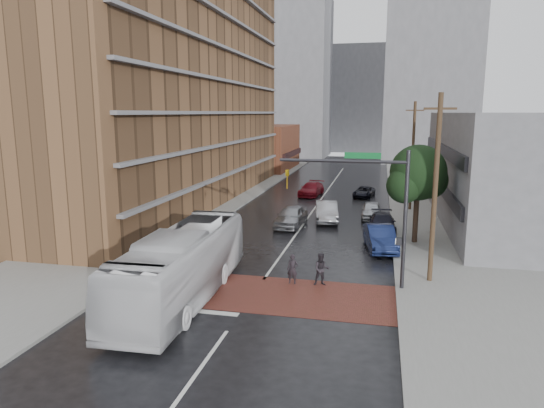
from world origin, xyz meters
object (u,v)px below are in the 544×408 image
Objects in this scene: car_parked_near at (380,238)px; car_parked_mid at (382,223)px; pedestrian_a at (292,269)px; car_parked_far at (371,210)px; transit_bus at (183,265)px; pedestrian_b at (322,270)px; car_travel_b at (327,211)px; car_travel_a at (291,216)px; suv_travel at (364,192)px; car_travel_c at (311,189)px.

car_parked_mid is at bearing 79.20° from car_parked_near.
car_parked_far is (3.73, 17.49, -0.09)m from pedestrian_a.
transit_bus is 7.25m from pedestrian_b.
car_parked_near is (2.98, 7.64, -0.06)m from pedestrian_b.
transit_bus is at bearing -141.25° from pedestrian_a.
car_parked_near is (4.45, -7.85, -0.02)m from car_travel_b.
car_travel_a reaches higher than car_parked_near.
pedestrian_b is at bearing 25.92° from transit_bus.
suv_travel is at bearing 85.74° from car_parked_near.
transit_bus is 14.46m from car_parked_near.
car_travel_a is 3.63m from car_travel_b.
pedestrian_b is at bearing 7.95° from pedestrian_a.
car_travel_a reaches higher than car_parked_mid.
pedestrian_a is 28.42m from suv_travel.
pedestrian_b is 0.37× the size of car_parked_mid.
car_parked_near is at bearing -62.53° from car_travel_c.
car_travel_a is (2.34, 16.26, -0.89)m from transit_bus.
car_parked_mid is (9.48, 16.22, -1.04)m from transit_bus.
suv_travel is 0.96× the size of car_parked_far.
pedestrian_a is 0.92× the size of pedestrian_b.
car_travel_b is 1.01× the size of car_travel_c.
pedestrian_b is 13.51m from car_travel_a.
pedestrian_a is at bearing 32.22° from transit_bus.
car_parked_mid is at bearing 3.75° from car_travel_a.
pedestrian_a is 15.57m from car_travel_b.
car_parked_near is (7.50, -20.21, 0.09)m from car_travel_c.
car_parked_far reaches higher than suv_travel.
pedestrian_b is at bearing -83.06° from suv_travel.
pedestrian_a reaches higher than car_parked_mid.
car_parked_far is (8.55, 20.76, -1.01)m from transit_bus.
transit_bus is at bearing -94.12° from car_travel_a.
car_travel_b is 4.13m from car_parked_far.
pedestrian_b reaches higher than car_travel_a.
car_travel_b is at bearing 73.51° from transit_bus.
car_travel_b is 1.24× the size of suv_travel.
car_travel_a is at bearing 105.40° from pedestrian_a.
transit_bus reaches higher than car_parked_mid.
pedestrian_b is at bearing -98.31° from car_parked_far.
car_parked_far is at bearing 40.02° from car_travel_a.
pedestrian_a is 28.10m from car_travel_c.
pedestrian_b reaches higher than car_parked_mid.
car_parked_near is at bearing -86.48° from car_parked_far.
car_parked_far is at bearing 65.68° from transit_bus.
suv_travel is (5.68, 0.35, -0.16)m from car_travel_c.
transit_bus is at bearing -165.51° from pedestrian_b.
car_travel_b is 5.29m from car_parked_mid.
transit_bus is 7.70× the size of pedestrian_a.
car_parked_far is at bearing -50.22° from car_travel_c.
suv_travel is (5.18, 15.30, -0.28)m from car_travel_a.
transit_bus is at bearing -139.68° from car_parked_near.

